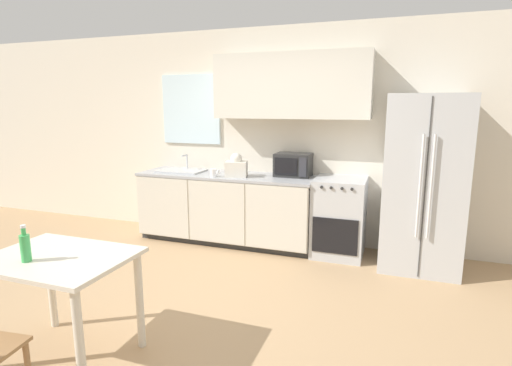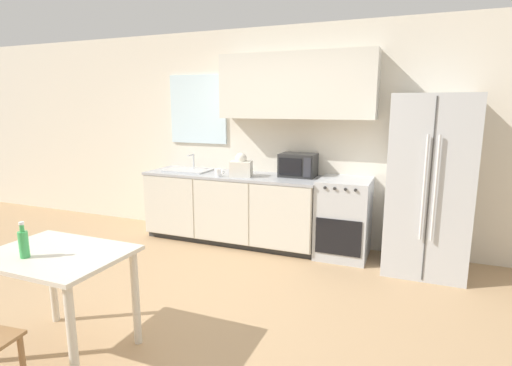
{
  "view_description": "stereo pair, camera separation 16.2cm",
  "coord_description": "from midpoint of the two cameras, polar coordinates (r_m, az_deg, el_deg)",
  "views": [
    {
      "loc": [
        1.51,
        -2.85,
        1.75
      ],
      "look_at": [
        0.33,
        0.51,
        1.05
      ],
      "focal_mm": 28.0,
      "sensor_mm": 36.0,
      "label": 1
    },
    {
      "loc": [
        1.66,
        -2.79,
        1.75
      ],
      "look_at": [
        0.33,
        0.51,
        1.05
      ],
      "focal_mm": 28.0,
      "sensor_mm": 36.0,
      "label": 2
    }
  ],
  "objects": [
    {
      "name": "ground_plane",
      "position": [
        3.68,
        -6.78,
        -17.39
      ],
      "size": [
        12.0,
        12.0,
        0.0
      ],
      "primitive_type": "plane",
      "color": "tan"
    },
    {
      "name": "wall_back",
      "position": [
        5.12,
        4.42,
        7.95
      ],
      "size": [
        12.0,
        0.38,
        2.7
      ],
      "color": "beige",
      "rests_on": "ground_plane"
    },
    {
      "name": "kitchen_counter",
      "position": [
        5.17,
        -2.53,
        -3.51
      ],
      "size": [
        2.28,
        0.67,
        0.89
      ],
      "color": "#333333",
      "rests_on": "ground_plane"
    },
    {
      "name": "oven_range",
      "position": [
        4.78,
        13.36,
        -4.89
      ],
      "size": [
        0.58,
        0.65,
        0.92
      ],
      "color": "#B7BABC",
      "rests_on": "ground_plane"
    },
    {
      "name": "refrigerator",
      "position": [
        4.57,
        24.35,
        -0.22
      ],
      "size": [
        0.81,
        0.8,
        1.86
      ],
      "color": "silver",
      "rests_on": "ground_plane"
    },
    {
      "name": "kitchen_sink",
      "position": [
        5.38,
        -8.84,
        1.89
      ],
      "size": [
        0.58,
        0.39,
        0.21
      ],
      "color": "#B7BABC",
      "rests_on": "kitchen_counter"
    },
    {
      "name": "microwave",
      "position": [
        4.9,
        6.97,
        2.55
      ],
      "size": [
        0.43,
        0.32,
        0.28
      ],
      "color": "#282828",
      "rests_on": "kitchen_counter"
    },
    {
      "name": "coffee_mug",
      "position": [
        4.89,
        -4.4,
        1.49
      ],
      "size": [
        0.12,
        0.08,
        0.1
      ],
      "color": "white",
      "rests_on": "kitchen_counter"
    },
    {
      "name": "grocery_bag_0",
      "position": [
        4.88,
        -1.19,
        2.34
      ],
      "size": [
        0.3,
        0.27,
        0.29
      ],
      "rotation": [
        0.0,
        0.0,
        0.24
      ],
      "color": "silver",
      "rests_on": "kitchen_counter"
    },
    {
      "name": "dining_table",
      "position": [
        3.1,
        -25.17,
        -11.3
      ],
      "size": [
        0.95,
        0.7,
        0.75
      ],
      "color": "beige",
      "rests_on": "ground_plane"
    },
    {
      "name": "drink_bottle",
      "position": [
        3.02,
        -28.94,
        -7.55
      ],
      "size": [
        0.06,
        0.06,
        0.24
      ],
      "color": "#3FB259",
      "rests_on": "dining_table"
    }
  ]
}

